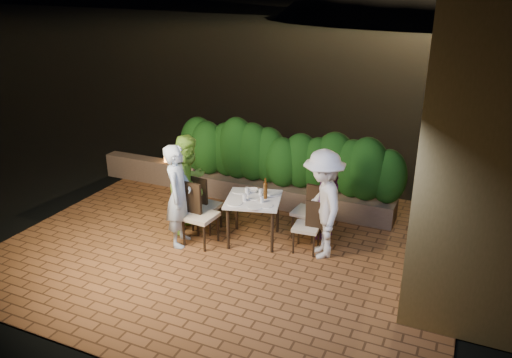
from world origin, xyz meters
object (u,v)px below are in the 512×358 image
Objects in this scene: chair_right_front at (307,226)px; beer_bottle at (265,188)px; diner_blue at (179,196)px; bowl at (253,190)px; dining_table at (254,219)px; parapet_lamp at (166,159)px; diner_purple at (328,196)px; diner_green at (190,183)px; chair_left_front at (200,215)px; chair_right_back at (307,211)px; diner_white at (323,204)px; chair_left_back at (206,205)px.

beer_bottle is at bearing -9.44° from chair_right_front.
diner_blue is (-1.21, -0.66, -0.08)m from beer_bottle.
dining_table is at bearing -62.89° from bowl.
diner_purple is at bearing -14.00° from parapet_lamp.
chair_right_front is at bearing -12.56° from bowl.
diner_green reaches higher than bowl.
chair_left_front is at bearing -84.66° from diner_blue.
beer_bottle is at bearing 38.51° from chair_right_back.
diner_blue is (-1.80, -1.05, 0.37)m from chair_right_back.
bowl is 0.12× the size of diner_purple.
chair_right_front is at bearing -87.29° from diner_green.
diner_green reaches higher than chair_right_front.
chair_right_front is 0.50× the size of diner_white.
bowl is at bearing -26.52° from parapet_lamp.
bowl is 1.11m from chair_right_front.
diner_green is (-1.03, -0.30, 0.07)m from bowl.
chair_left_back is 0.47m from diner_green.
bowl is 0.19× the size of chair_right_back.
diner_white is at bearing -5.15° from beer_bottle.
chair_left_back is at bearing 113.14° from chair_left_front.
diner_blue is 0.98× the size of diner_white.
beer_bottle is at bearing -26.79° from parapet_lamp.
diner_purple is at bearing 34.89° from chair_left_front.
diner_green reaches higher than beer_bottle.
diner_white reaches higher than diner_green.
dining_table is 0.51× the size of diner_green.
diner_white is at bearing -0.23° from dining_table.
dining_table is 0.93× the size of chair_left_back.
chair_left_back is (-1.07, -0.06, -0.46)m from beer_bottle.
bowl is (-0.13, 0.25, 0.40)m from dining_table.
bowl is 1.23m from diner_blue.
parapet_lamp is (-2.69, 1.53, 0.20)m from dining_table.
parapet_lamp is (-3.84, 1.53, -0.29)m from diner_white.
diner_green is at bearing -157.96° from chair_left_back.
diner_white is (2.31, 0.05, 0.02)m from diner_green.
chair_right_front is 3.90m from parapet_lamp.
diner_green reaches higher than chair_left_front.
diner_green is at bearing -71.06° from diner_purple.
chair_left_back reaches higher than parapet_lamp.
chair_left_front is 0.60× the size of diner_white.
diner_green is at bearing -3.47° from diner_blue.
diner_blue is at bearing -51.96° from parapet_lamp.
diner_white is at bearing 3.85° from chair_left_back.
chair_left_back is at bearing 20.22° from chair_right_back.
beer_bottle reaches higher than dining_table.
diner_blue reaches higher than chair_right_back.
beer_bottle is at bearing -57.49° from diner_purple.
chair_left_front is at bearing 11.90° from chair_right_front.
diner_blue is at bearing -98.62° from chair_left_back.
beer_bottle reaches higher than bowl.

